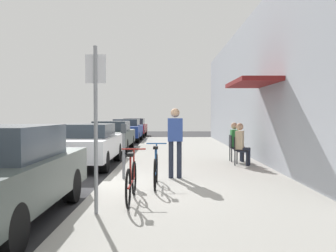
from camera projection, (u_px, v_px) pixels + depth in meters
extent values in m
plane|color=#2D2D30|center=(99.00, 192.00, 8.01)|extent=(60.00, 60.00, 0.00)
cube|color=#9E9B93|center=(197.00, 175.00, 10.00)|extent=(4.50, 32.00, 0.12)
cube|color=#999EA8|center=(287.00, 78.00, 9.92)|extent=(0.30, 32.00, 5.29)
cube|color=maroon|center=(253.00, 83.00, 10.85)|extent=(1.10, 2.80, 0.12)
cube|color=#333D47|center=(2.00, 142.00, 5.82)|extent=(1.48, 2.11, 0.51)
cylinder|color=black|center=(73.00, 186.00, 7.06)|extent=(0.22, 0.64, 0.64)
cylinder|color=black|center=(12.00, 230.00, 4.33)|extent=(0.22, 0.64, 0.64)
cube|color=silver|center=(88.00, 147.00, 12.02)|extent=(1.80, 4.40, 0.64)
cube|color=#333D47|center=(89.00, 130.00, 12.16)|extent=(1.48, 2.11, 0.41)
cylinder|color=black|center=(119.00, 152.00, 13.39)|extent=(0.22, 0.64, 0.64)
cylinder|color=black|center=(75.00, 152.00, 13.40)|extent=(0.22, 0.64, 0.64)
cylinder|color=black|center=(106.00, 162.00, 10.67)|extent=(0.22, 0.64, 0.64)
cylinder|color=black|center=(50.00, 162.00, 10.67)|extent=(0.22, 0.64, 0.64)
cube|color=#47514C|center=(113.00, 137.00, 17.24)|extent=(1.80, 4.40, 0.61)
cube|color=#333D47|center=(113.00, 126.00, 17.37)|extent=(1.48, 2.11, 0.44)
cylinder|color=black|center=(133.00, 142.00, 18.61)|extent=(0.22, 0.64, 0.64)
cylinder|color=black|center=(101.00, 142.00, 18.61)|extent=(0.22, 0.64, 0.64)
cylinder|color=black|center=(126.00, 146.00, 15.88)|extent=(0.22, 0.64, 0.64)
cylinder|color=black|center=(89.00, 146.00, 15.89)|extent=(0.22, 0.64, 0.64)
cube|color=navy|center=(128.00, 131.00, 23.52)|extent=(1.80, 4.40, 0.67)
cube|color=#333D47|center=(128.00, 122.00, 23.66)|extent=(1.48, 2.11, 0.41)
cylinder|color=black|center=(142.00, 135.00, 24.89)|extent=(0.22, 0.64, 0.64)
cylinder|color=black|center=(118.00, 135.00, 24.90)|extent=(0.22, 0.64, 0.64)
cylinder|color=black|center=(139.00, 138.00, 22.17)|extent=(0.22, 0.64, 0.64)
cylinder|color=black|center=(112.00, 138.00, 22.17)|extent=(0.22, 0.64, 0.64)
cube|color=maroon|center=(135.00, 128.00, 28.82)|extent=(1.80, 4.40, 0.61)
cube|color=#333D47|center=(136.00, 121.00, 28.95)|extent=(1.48, 2.11, 0.47)
cylinder|color=black|center=(147.00, 132.00, 30.19)|extent=(0.22, 0.64, 0.64)
cylinder|color=black|center=(127.00, 132.00, 30.19)|extent=(0.22, 0.64, 0.64)
cylinder|color=black|center=(145.00, 133.00, 27.46)|extent=(0.22, 0.64, 0.64)
cylinder|color=black|center=(123.00, 133.00, 27.46)|extent=(0.22, 0.64, 0.64)
cylinder|color=slate|center=(125.00, 156.00, 8.97)|extent=(0.07, 0.07, 1.10)
cube|color=#383D42|center=(125.00, 129.00, 8.95)|extent=(0.12, 0.10, 0.22)
cylinder|color=gray|center=(97.00, 130.00, 5.76)|extent=(0.06, 0.06, 2.60)
cube|color=white|center=(97.00, 69.00, 5.76)|extent=(0.32, 0.02, 0.44)
torus|color=black|center=(135.00, 178.00, 7.17)|extent=(0.04, 0.66, 0.66)
torus|color=black|center=(130.00, 189.00, 6.12)|extent=(0.04, 0.66, 0.66)
cylinder|color=maroon|center=(133.00, 183.00, 6.65)|extent=(0.04, 1.05, 0.04)
cylinder|color=maroon|center=(132.00, 170.00, 6.49)|extent=(0.04, 0.04, 0.50)
cube|color=black|center=(132.00, 155.00, 6.48)|extent=(0.10, 0.20, 0.06)
cylinder|color=maroon|center=(135.00, 164.00, 7.12)|extent=(0.03, 0.03, 0.56)
cylinder|color=maroon|center=(135.00, 149.00, 7.11)|extent=(0.46, 0.03, 0.03)
torus|color=black|center=(158.00, 168.00, 8.56)|extent=(0.04, 0.66, 0.66)
torus|color=black|center=(156.00, 175.00, 7.51)|extent=(0.04, 0.66, 0.66)
cylinder|color=#1E4C8C|center=(157.00, 171.00, 8.04)|extent=(0.04, 1.05, 0.04)
cylinder|color=#1E4C8C|center=(157.00, 160.00, 7.88)|extent=(0.04, 0.04, 0.50)
cube|color=black|center=(157.00, 148.00, 7.87)|extent=(0.10, 0.20, 0.06)
cylinder|color=#1E4C8C|center=(158.00, 156.00, 8.50)|extent=(0.03, 0.03, 0.56)
cylinder|color=#1E4C8C|center=(158.00, 143.00, 8.49)|extent=(0.46, 0.03, 0.03)
cylinder|color=black|center=(251.00, 157.00, 11.53)|extent=(0.04, 0.04, 0.45)
cylinder|color=black|center=(249.00, 159.00, 11.17)|extent=(0.04, 0.04, 0.45)
cylinder|color=black|center=(238.00, 157.00, 11.66)|extent=(0.04, 0.04, 0.45)
cylinder|color=black|center=(236.00, 158.00, 11.30)|extent=(0.04, 0.04, 0.45)
cube|color=black|center=(244.00, 150.00, 11.41)|extent=(0.56, 0.56, 0.03)
cube|color=black|center=(237.00, 143.00, 11.47)|extent=(0.18, 0.42, 0.40)
cylinder|color=#232838|center=(250.00, 157.00, 11.45)|extent=(0.11, 0.11, 0.47)
cylinder|color=#232838|center=(246.00, 150.00, 11.48)|extent=(0.39, 0.25, 0.14)
cylinder|color=#232838|center=(249.00, 158.00, 11.26)|extent=(0.11, 0.11, 0.47)
cylinder|color=#232838|center=(245.00, 150.00, 11.30)|extent=(0.39, 0.25, 0.14)
cube|color=#CCB28C|center=(241.00, 140.00, 11.43)|extent=(0.33, 0.41, 0.56)
sphere|color=tan|center=(241.00, 127.00, 11.41)|extent=(0.22, 0.22, 0.22)
cylinder|color=black|center=(243.00, 154.00, 12.55)|extent=(0.04, 0.04, 0.45)
cylinder|color=black|center=(245.00, 155.00, 12.17)|extent=(0.04, 0.04, 0.45)
cylinder|color=black|center=(231.00, 154.00, 12.56)|extent=(0.04, 0.04, 0.45)
cylinder|color=black|center=(233.00, 155.00, 12.18)|extent=(0.04, 0.04, 0.45)
cube|color=black|center=(238.00, 147.00, 12.36)|extent=(0.45, 0.45, 0.03)
cube|color=black|center=(232.00, 141.00, 12.35)|extent=(0.04, 0.44, 0.40)
cylinder|color=#232838|center=(243.00, 154.00, 12.46)|extent=(0.11, 0.11, 0.47)
cylinder|color=#232838|center=(239.00, 147.00, 12.46)|extent=(0.36, 0.14, 0.14)
cylinder|color=#232838|center=(244.00, 155.00, 12.26)|extent=(0.11, 0.11, 0.47)
cylinder|color=#232838|center=(240.00, 147.00, 12.26)|extent=(0.36, 0.14, 0.14)
cube|color=#267233|center=(236.00, 138.00, 12.35)|extent=(0.22, 0.36, 0.56)
sphere|color=tan|center=(236.00, 126.00, 12.34)|extent=(0.22, 0.22, 0.22)
cylinder|color=#232838|center=(172.00, 160.00, 9.08)|extent=(0.12, 0.12, 0.90)
cylinder|color=#232838|center=(181.00, 160.00, 9.08)|extent=(0.12, 0.12, 0.90)
cube|color=#334C99|center=(176.00, 130.00, 9.06)|extent=(0.36, 0.22, 0.56)
sphere|color=tan|center=(176.00, 113.00, 9.05)|extent=(0.22, 0.22, 0.22)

